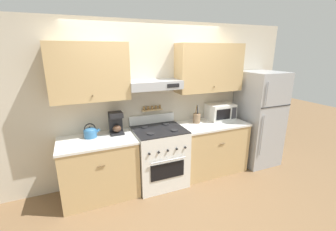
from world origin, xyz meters
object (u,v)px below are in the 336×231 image
stove_range (159,156)px  tea_kettle (90,132)px  utensil_crock (197,118)px  refrigerator (258,118)px  microwave (220,112)px  coffee_maker (116,123)px

stove_range → tea_kettle: bearing=171.9°
tea_kettle → utensil_crock: bearing=0.0°
utensil_crock → tea_kettle: bearing=-180.0°
refrigerator → microwave: size_ratio=3.70×
tea_kettle → microwave: 2.25m
stove_range → refrigerator: bearing=-0.6°
microwave → tea_kettle: bearing=-179.5°
refrigerator → microwave: (-0.75, 0.18, 0.17)m
stove_range → tea_kettle: 1.13m
stove_range → utensil_crock: size_ratio=3.42×
refrigerator → tea_kettle: 3.01m
stove_range → utensil_crock: (0.75, 0.14, 0.51)m
tea_kettle → refrigerator: bearing=-3.1°
microwave → coffee_maker: bearing=179.8°
coffee_maker → microwave: coffee_maker is taller
refrigerator → coffee_maker: size_ratio=5.23×
tea_kettle → coffee_maker: (0.38, 0.03, 0.09)m
refrigerator → stove_range: bearing=179.4°
tea_kettle → microwave: bearing=0.5°
stove_range → microwave: microwave is taller
coffee_maker → refrigerator: bearing=-4.1°
coffee_maker → stove_range: bearing=-15.1°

